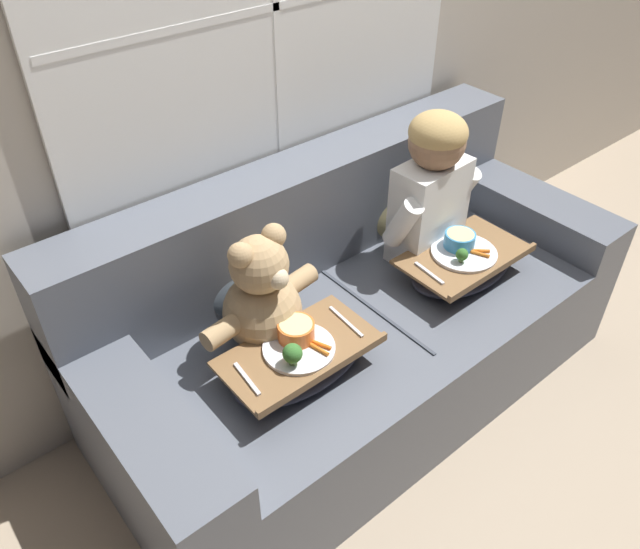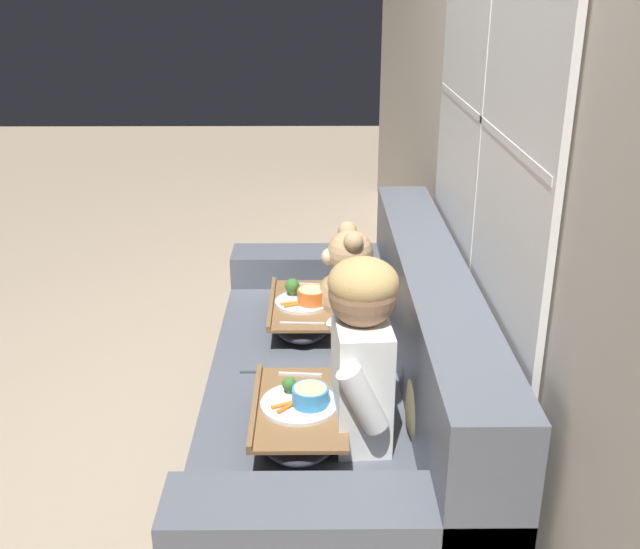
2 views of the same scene
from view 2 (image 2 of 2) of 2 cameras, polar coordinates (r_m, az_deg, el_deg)
ground_plane at (r=2.97m, az=0.98°, el=-15.03°), size 14.00×14.00×0.00m
wall_back_with_window at (r=2.48m, az=13.25°, el=10.21°), size 8.00×0.08×2.60m
couch at (r=2.79m, az=2.27°, el=-9.81°), size 1.97×0.90×0.87m
throw_pillow_behind_child at (r=2.34m, az=8.02°, el=-8.72°), size 0.32×0.16×0.33m
throw_pillow_behind_teddy at (r=3.01m, az=6.02°, el=-1.27°), size 0.30×0.15×0.31m
child_figure at (r=2.23m, az=3.18°, el=-5.13°), size 0.42×0.21×0.58m
teddy_bear at (r=2.98m, az=2.15°, el=-0.81°), size 0.46×0.32×0.43m
lap_tray_child at (r=2.36m, az=-1.57°, el=-10.79°), size 0.48×0.29×0.17m
lap_tray_teddy at (r=3.03m, az=-1.33°, el=-2.90°), size 0.49×0.27×0.18m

